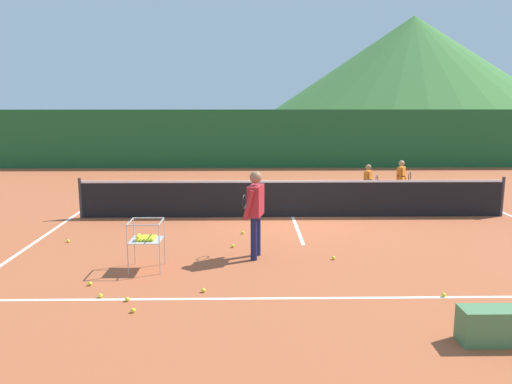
% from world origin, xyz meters
% --- Properties ---
extents(ground_plane, '(120.00, 120.00, 0.00)m').
position_xyz_m(ground_plane, '(0.00, 0.00, 0.00)').
color(ground_plane, '#B25633').
extents(line_baseline_near, '(11.56, 0.08, 0.01)m').
position_xyz_m(line_baseline_near, '(0.00, -5.57, 0.00)').
color(line_baseline_near, white).
rests_on(line_baseline_near, ground).
extents(line_baseline_far, '(11.56, 0.08, 0.01)m').
position_xyz_m(line_baseline_far, '(0.00, 5.20, 0.00)').
color(line_baseline_far, white).
rests_on(line_baseline_far, ground).
extents(line_sideline_west, '(0.08, 10.77, 0.01)m').
position_xyz_m(line_sideline_west, '(-5.78, 0.00, 0.00)').
color(line_sideline_west, white).
rests_on(line_sideline_west, ground).
extents(line_sideline_east, '(0.08, 10.77, 0.01)m').
position_xyz_m(line_sideline_east, '(5.78, 0.00, 0.00)').
color(line_sideline_east, white).
rests_on(line_sideline_east, ground).
extents(line_service_center, '(0.08, 5.26, 0.01)m').
position_xyz_m(line_service_center, '(0.00, 0.00, 0.00)').
color(line_service_center, white).
rests_on(line_service_center, ground).
extents(tennis_net, '(11.09, 0.08, 1.05)m').
position_xyz_m(tennis_net, '(0.00, 0.00, 0.50)').
color(tennis_net, '#333338').
rests_on(tennis_net, ground).
extents(instructor, '(0.44, 0.83, 1.70)m').
position_xyz_m(instructor, '(-1.04, -3.46, 1.02)').
color(instructor, '#191E4C').
rests_on(instructor, ground).
extents(student_0, '(0.41, 0.68, 1.20)m').
position_xyz_m(student_0, '(2.30, 1.44, 0.72)').
color(student_0, navy).
rests_on(student_0, ground).
extents(student_1, '(0.41, 0.69, 1.25)m').
position_xyz_m(student_1, '(3.40, 1.91, 0.75)').
color(student_1, navy).
rests_on(student_1, ground).
extents(ball_cart, '(0.58, 0.58, 0.90)m').
position_xyz_m(ball_cart, '(-3.02, -4.13, 0.58)').
color(ball_cart, '#B7B7BC').
rests_on(ball_cart, ground).
extents(tennis_ball_1, '(0.07, 0.07, 0.07)m').
position_xyz_m(tennis_ball_1, '(-3.81, -4.95, 0.03)').
color(tennis_ball_1, yellow).
rests_on(tennis_ball_1, ground).
extents(tennis_ball_2, '(0.07, 0.07, 0.07)m').
position_xyz_m(tennis_ball_2, '(-3.49, -5.49, 0.03)').
color(tennis_ball_2, yellow).
rests_on(tennis_ball_2, ground).
extents(tennis_ball_3, '(0.07, 0.07, 0.07)m').
position_xyz_m(tennis_ball_3, '(1.88, -5.55, 0.03)').
color(tennis_ball_3, yellow).
rests_on(tennis_ball_3, ground).
extents(tennis_ball_4, '(0.07, 0.07, 0.07)m').
position_xyz_m(tennis_ball_4, '(-5.06, -2.33, 0.03)').
color(tennis_ball_4, yellow).
rests_on(tennis_ball_4, ground).
extents(tennis_ball_6, '(0.07, 0.07, 0.07)m').
position_xyz_m(tennis_ball_6, '(-1.30, -1.70, 0.03)').
color(tennis_ball_6, yellow).
rests_on(tennis_ball_6, ground).
extents(tennis_ball_7, '(0.07, 0.07, 0.07)m').
position_xyz_m(tennis_ball_7, '(-1.90, -5.29, 0.03)').
color(tennis_ball_7, yellow).
rests_on(tennis_ball_7, ground).
extents(tennis_ball_8, '(0.07, 0.07, 0.07)m').
position_xyz_m(tennis_ball_8, '(0.47, -3.63, 0.03)').
color(tennis_ball_8, yellow).
rests_on(tennis_ball_8, ground).
extents(tennis_ball_9, '(0.07, 0.07, 0.07)m').
position_xyz_m(tennis_ball_9, '(-2.85, -6.06, 0.03)').
color(tennis_ball_9, yellow).
rests_on(tennis_ball_9, ground).
extents(tennis_ball_10, '(0.07, 0.07, 0.07)m').
position_xyz_m(tennis_ball_10, '(-3.03, -5.64, 0.03)').
color(tennis_ball_10, yellow).
rests_on(tennis_ball_10, ground).
extents(tennis_ball_11, '(0.07, 0.07, 0.07)m').
position_xyz_m(tennis_ball_11, '(-1.49, -2.77, 0.03)').
color(tennis_ball_11, yellow).
rests_on(tennis_ball_11, ground).
extents(windscreen_fence, '(25.44, 0.08, 2.58)m').
position_xyz_m(windscreen_fence, '(0.00, 9.73, 1.29)').
color(windscreen_fence, '#1E5B2D').
rests_on(windscreen_fence, ground).
extents(hill_0, '(47.84, 47.84, 15.95)m').
position_xyz_m(hill_0, '(25.30, 71.10, 7.98)').
color(hill_0, '#427A38').
rests_on(hill_0, ground).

